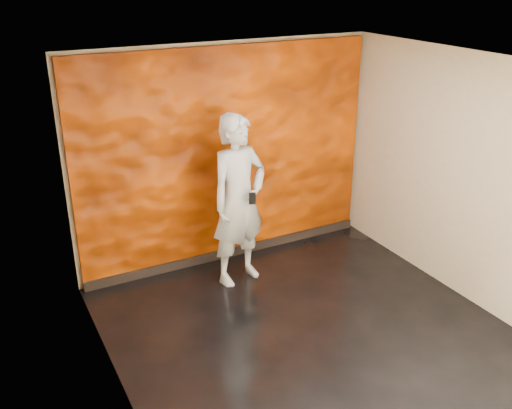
# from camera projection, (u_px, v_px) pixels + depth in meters

# --- Properties ---
(room) EXTENTS (4.02, 4.02, 2.81)m
(room) POSITION_uv_depth(u_px,v_px,m) (314.00, 211.00, 5.56)
(room) COLOR black
(room) RESTS_ON ground
(feature_wall) EXTENTS (3.90, 0.06, 2.75)m
(feature_wall) POSITION_uv_depth(u_px,v_px,m) (228.00, 157.00, 7.16)
(feature_wall) COLOR #F25500
(feature_wall) RESTS_ON ground
(baseboard) EXTENTS (3.90, 0.04, 0.12)m
(baseboard) POSITION_uv_depth(u_px,v_px,m) (231.00, 252.00, 7.64)
(baseboard) COLOR black
(baseboard) RESTS_ON ground
(man) EXTENTS (0.86, 0.66, 2.09)m
(man) POSITION_uv_depth(u_px,v_px,m) (239.00, 201.00, 6.73)
(man) COLOR #8F959D
(man) RESTS_ON ground
(phone) EXTENTS (0.08, 0.04, 0.14)m
(phone) POSITION_uv_depth(u_px,v_px,m) (252.00, 198.00, 6.48)
(phone) COLOR black
(phone) RESTS_ON man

